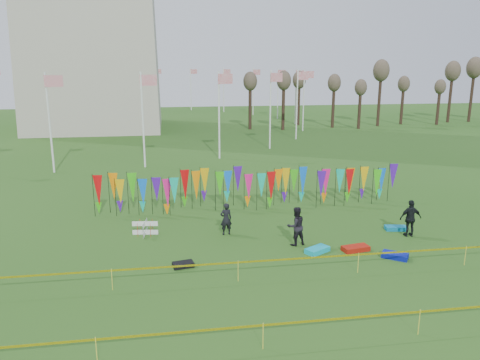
{
  "coord_description": "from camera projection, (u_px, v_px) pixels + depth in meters",
  "views": [
    {
      "loc": [
        -4.77,
        -19.08,
        8.54
      ],
      "look_at": [
        -0.84,
        6.0,
        2.27
      ],
      "focal_mm": 35.0,
      "sensor_mm": 36.0,
      "label": 1
    }
  ],
  "objects": [
    {
      "name": "kite_bag_red",
      "position": [
        356.0,
        248.0,
        22.04
      ],
      "size": [
        1.35,
        0.79,
        0.23
      ],
      "primitive_type": "cube",
      "rotation": [
        0.0,
        0.0,
        0.17
      ],
      "color": "#B41A0C",
      "rests_on": "ground"
    },
    {
      "name": "kite_bag_black",
      "position": [
        183.0,
        265.0,
        20.29
      ],
      "size": [
        0.98,
        0.69,
        0.21
      ],
      "primitive_type": "cube",
      "rotation": [
        0.0,
        0.0,
        0.21
      ],
      "color": "black",
      "rests_on": "ground"
    },
    {
      "name": "flagpole_ring",
      "position": [
        98.0,
        99.0,
        64.04
      ],
      "size": [
        57.4,
        56.16,
        8.0
      ],
      "color": "white",
      "rests_on": "ground"
    },
    {
      "name": "caution_tape_far",
      "position": [
        322.0,
        321.0,
        14.53
      ],
      "size": [
        26.0,
        0.02,
        0.9
      ],
      "color": "#F2E805",
      "rests_on": "ground"
    },
    {
      "name": "kite_bag_blue",
      "position": [
        395.0,
        256.0,
        21.21
      ],
      "size": [
        1.25,
        1.14,
        0.23
      ],
      "primitive_type": "cube",
      "rotation": [
        0.0,
        0.0,
        -0.64
      ],
      "color": "#0A17A3",
      "rests_on": "ground"
    },
    {
      "name": "kite_bag_turquoise",
      "position": [
        317.0,
        250.0,
        21.85
      ],
      "size": [
        1.31,
        1.1,
        0.23
      ],
      "primitive_type": "cube",
      "rotation": [
        0.0,
        0.0,
        0.54
      ],
      "color": "#0EB9D5",
      "rests_on": "ground"
    },
    {
      "name": "person_mid",
      "position": [
        296.0,
        226.0,
        22.57
      ],
      "size": [
        1.04,
        0.78,
        1.92
      ],
      "primitive_type": "imported",
      "rotation": [
        0.0,
        0.0,
        3.38
      ],
      "color": "black",
      "rests_on": "ground"
    },
    {
      "name": "tree_line",
      "position": [
        426.0,
        82.0,
        66.6
      ],
      "size": [
        53.92,
        1.92,
        7.84
      ],
      "color": "#3C291E",
      "rests_on": "ground"
    },
    {
      "name": "caution_tape_near",
      "position": [
        285.0,
        260.0,
        19.07
      ],
      "size": [
        26.0,
        0.02,
        0.9
      ],
      "color": "#F2E805",
      "rests_on": "ground"
    },
    {
      "name": "banner_row",
      "position": [
        253.0,
        185.0,
        28.4
      ],
      "size": [
        18.64,
        0.64,
        2.33
      ],
      "color": "black",
      "rests_on": "ground"
    },
    {
      "name": "person_right",
      "position": [
        411.0,
        218.0,
        23.73
      ],
      "size": [
        1.15,
        0.69,
        1.91
      ],
      "primitive_type": "imported",
      "rotation": [
        0.0,
        0.0,
        3.1
      ],
      "color": "black",
      "rests_on": "ground"
    },
    {
      "name": "ground",
      "position": [
        279.0,
        260.0,
        21.07
      ],
      "size": [
        160.0,
        160.0,
        0.0
      ],
      "primitive_type": "plane",
      "color": "#245116",
      "rests_on": "ground"
    },
    {
      "name": "kite_bag_teal",
      "position": [
        396.0,
        228.0,
        24.82
      ],
      "size": [
        1.19,
        0.71,
        0.21
      ],
      "primitive_type": "cube",
      "rotation": [
        0.0,
        0.0,
        -0.17
      ],
      "color": "#0C7EAE",
      "rests_on": "ground"
    },
    {
      "name": "box_kite",
      "position": [
        145.0,
        228.0,
        24.05
      ],
      "size": [
        0.67,
        0.67,
        0.74
      ],
      "rotation": [
        0.0,
        0.0,
        -0.13
      ],
      "color": "red",
      "rests_on": "ground"
    },
    {
      "name": "person_left",
      "position": [
        226.0,
        219.0,
        24.0
      ],
      "size": [
        0.68,
        0.54,
        1.68
      ],
      "primitive_type": "imported",
      "rotation": [
        0.0,
        0.0,
        3.3
      ],
      "color": "black",
      "rests_on": "ground"
    }
  ]
}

